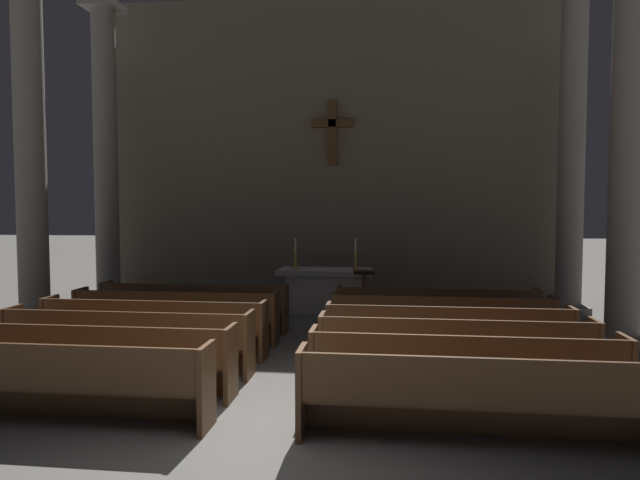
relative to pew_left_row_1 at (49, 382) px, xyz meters
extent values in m
plane|color=#66635E|center=(2.35, 0.04, -0.48)|extent=(80.00, 80.00, 0.00)
cube|color=brown|center=(0.00, 0.04, -0.05)|extent=(3.58, 0.40, 0.05)
cube|color=brown|center=(0.00, -0.19, 0.22)|extent=(3.58, 0.05, 0.50)
cube|color=brown|center=(0.00, 0.22, -0.28)|extent=(3.58, 0.04, 0.40)
cube|color=brown|center=(1.82, 0.02, 0.00)|extent=(0.06, 0.50, 0.95)
cube|color=brown|center=(0.00, 0.99, -0.05)|extent=(3.58, 0.40, 0.05)
cube|color=brown|center=(0.00, 0.77, 0.22)|extent=(3.58, 0.05, 0.50)
cube|color=brown|center=(0.00, 1.17, -0.28)|extent=(3.58, 0.04, 0.40)
cube|color=brown|center=(1.82, 0.97, 0.00)|extent=(0.06, 0.50, 0.95)
cube|color=brown|center=(0.00, 1.94, -0.05)|extent=(3.58, 0.40, 0.05)
cube|color=brown|center=(0.00, 1.72, 0.22)|extent=(3.58, 0.05, 0.50)
cube|color=brown|center=(0.00, 2.12, -0.28)|extent=(3.58, 0.04, 0.40)
cube|color=brown|center=(1.82, 1.92, 0.00)|extent=(0.06, 0.50, 0.95)
cube|color=brown|center=(-1.82, 1.92, 0.00)|extent=(0.06, 0.50, 0.95)
cube|color=brown|center=(0.00, 2.89, -0.05)|extent=(3.58, 0.40, 0.05)
cube|color=brown|center=(0.00, 2.67, 0.22)|extent=(3.58, 0.05, 0.50)
cube|color=brown|center=(0.00, 3.07, -0.28)|extent=(3.58, 0.04, 0.40)
cube|color=brown|center=(1.82, 2.87, 0.00)|extent=(0.06, 0.50, 0.95)
cube|color=brown|center=(-1.82, 2.87, 0.00)|extent=(0.06, 0.50, 0.95)
cube|color=brown|center=(0.00, 3.84, -0.05)|extent=(3.58, 0.40, 0.05)
cube|color=brown|center=(0.00, 3.62, 0.22)|extent=(3.58, 0.05, 0.50)
cube|color=brown|center=(0.00, 4.02, -0.28)|extent=(3.58, 0.04, 0.40)
cube|color=brown|center=(1.82, 3.82, 0.00)|extent=(0.06, 0.50, 0.95)
cube|color=brown|center=(-1.82, 3.82, 0.00)|extent=(0.06, 0.50, 0.95)
cube|color=brown|center=(0.00, 4.79, -0.05)|extent=(3.58, 0.40, 0.05)
cube|color=brown|center=(0.00, 4.57, 0.22)|extent=(3.58, 0.05, 0.50)
cube|color=brown|center=(0.00, 4.97, -0.28)|extent=(3.58, 0.04, 0.40)
cube|color=brown|center=(1.82, 4.77, 0.00)|extent=(0.06, 0.50, 0.95)
cube|color=brown|center=(-1.82, 4.77, 0.00)|extent=(0.06, 0.50, 0.95)
cube|color=brown|center=(4.69, 0.04, -0.05)|extent=(3.58, 0.40, 0.05)
cube|color=brown|center=(4.69, -0.19, 0.22)|extent=(3.58, 0.05, 0.50)
cube|color=brown|center=(4.69, 0.22, -0.28)|extent=(3.58, 0.04, 0.40)
cube|color=brown|center=(2.87, 0.02, 0.00)|extent=(0.06, 0.50, 0.95)
cube|color=brown|center=(4.69, 0.99, -0.05)|extent=(3.58, 0.40, 0.05)
cube|color=brown|center=(4.69, 0.77, 0.22)|extent=(3.58, 0.05, 0.50)
cube|color=brown|center=(4.69, 1.17, -0.28)|extent=(3.58, 0.04, 0.40)
cube|color=brown|center=(2.87, 0.97, 0.00)|extent=(0.06, 0.50, 0.95)
cube|color=brown|center=(6.51, 0.97, 0.00)|extent=(0.06, 0.50, 0.95)
cube|color=brown|center=(4.69, 1.94, -0.05)|extent=(3.58, 0.40, 0.05)
cube|color=brown|center=(4.69, 1.72, 0.22)|extent=(3.58, 0.05, 0.50)
cube|color=brown|center=(4.69, 2.12, -0.28)|extent=(3.58, 0.04, 0.40)
cube|color=brown|center=(2.87, 1.92, 0.00)|extent=(0.06, 0.50, 0.95)
cube|color=brown|center=(6.51, 1.92, 0.00)|extent=(0.06, 0.50, 0.95)
cube|color=brown|center=(4.69, 2.89, -0.05)|extent=(3.58, 0.40, 0.05)
cube|color=brown|center=(4.69, 2.67, 0.22)|extent=(3.58, 0.05, 0.50)
cube|color=brown|center=(4.69, 3.07, -0.28)|extent=(3.58, 0.04, 0.40)
cube|color=brown|center=(2.87, 2.87, 0.00)|extent=(0.06, 0.50, 0.95)
cube|color=brown|center=(6.51, 2.87, 0.00)|extent=(0.06, 0.50, 0.95)
cube|color=brown|center=(4.69, 3.84, -0.05)|extent=(3.58, 0.40, 0.05)
cube|color=brown|center=(4.69, 3.62, 0.22)|extent=(3.58, 0.05, 0.50)
cube|color=brown|center=(4.69, 4.02, -0.28)|extent=(3.58, 0.04, 0.40)
cube|color=brown|center=(2.87, 3.82, 0.00)|extent=(0.06, 0.50, 0.95)
cube|color=brown|center=(6.51, 3.82, 0.00)|extent=(0.06, 0.50, 0.95)
cube|color=brown|center=(4.69, 4.79, -0.05)|extent=(3.58, 0.40, 0.05)
cube|color=brown|center=(4.69, 4.57, 0.22)|extent=(3.58, 0.05, 0.50)
cube|color=brown|center=(4.69, 4.97, -0.28)|extent=(3.58, 0.04, 0.40)
cube|color=brown|center=(2.87, 4.77, 0.00)|extent=(0.06, 0.50, 0.95)
cube|color=brown|center=(6.51, 4.77, 0.00)|extent=(0.06, 0.50, 0.95)
cube|color=gray|center=(-3.18, 4.50, -0.38)|extent=(0.80, 0.80, 0.20)
cylinder|color=gray|center=(-3.18, 4.50, 3.16)|extent=(0.57, 0.57, 7.27)
cube|color=gray|center=(7.87, 4.50, -0.38)|extent=(0.80, 0.80, 0.20)
cylinder|color=gray|center=(7.87, 4.50, 3.16)|extent=(0.57, 0.57, 7.27)
cube|color=gray|center=(-3.18, 7.47, -0.38)|extent=(0.80, 0.80, 0.20)
cylinder|color=gray|center=(-3.18, 7.47, 3.16)|extent=(0.57, 0.57, 7.27)
cube|color=gray|center=(-3.18, 7.47, 6.87)|extent=(0.86, 0.86, 0.16)
cube|color=gray|center=(7.87, 7.47, -0.38)|extent=(0.80, 0.80, 0.20)
cylinder|color=gray|center=(7.87, 7.47, 3.16)|extent=(0.57, 0.57, 7.27)
cube|color=#A8A399|center=(2.35, 7.07, -0.04)|extent=(1.76, 0.72, 0.88)
cube|color=#A8A399|center=(2.35, 7.07, 0.46)|extent=(2.20, 0.90, 0.12)
cube|color=silver|center=(2.35, 7.07, 0.53)|extent=(2.09, 0.86, 0.01)
cylinder|color=#B79338|center=(1.65, 7.07, 0.54)|extent=(0.16, 0.16, 0.02)
cylinder|color=#B79338|center=(1.65, 7.07, 0.73)|extent=(0.07, 0.07, 0.39)
cylinder|color=silver|center=(1.65, 7.07, 1.08)|extent=(0.04, 0.04, 0.32)
cylinder|color=#B79338|center=(3.05, 7.07, 0.54)|extent=(0.16, 0.16, 0.02)
cylinder|color=#B79338|center=(3.05, 7.07, 0.73)|extent=(0.07, 0.07, 0.39)
cylinder|color=silver|center=(3.05, 7.07, 1.08)|extent=(0.04, 0.04, 0.32)
cube|color=#706656|center=(2.35, 8.96, 3.47)|extent=(11.97, 0.25, 7.90)
cube|color=brown|center=(2.35, 8.73, 3.87)|extent=(0.20, 0.20, 1.66)
cube|color=brown|center=(2.35, 8.73, 4.12)|extent=(1.06, 0.20, 0.20)
cylinder|color=brown|center=(3.30, 5.87, -0.46)|extent=(0.36, 0.36, 0.04)
cylinder|color=brown|center=(3.30, 5.87, 0.05)|extent=(0.10, 0.10, 1.05)
cube|color=brown|center=(3.30, 5.87, 0.60)|extent=(0.44, 0.31, 0.15)
camera|label=1|loc=(3.76, -5.78, 1.95)|focal=31.46mm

